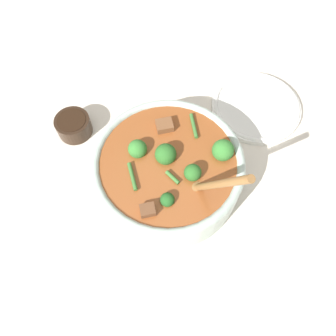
% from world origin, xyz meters
% --- Properties ---
extents(ground_plane, '(4.00, 4.00, 0.00)m').
position_xyz_m(ground_plane, '(0.00, 0.00, 0.00)').
color(ground_plane, silver).
extents(stew_bowl, '(0.28, 0.29, 0.23)m').
position_xyz_m(stew_bowl, '(-0.00, 0.00, 0.05)').
color(stew_bowl, '#B2C6BC').
rests_on(stew_bowl, ground_plane).
extents(condiment_bowl, '(0.07, 0.07, 0.04)m').
position_xyz_m(condiment_bowl, '(0.01, -0.23, 0.02)').
color(condiment_bowl, black).
rests_on(condiment_bowl, ground_plane).
extents(empty_plate, '(0.20, 0.20, 0.02)m').
position_xyz_m(empty_plate, '(-0.26, 0.07, 0.01)').
color(empty_plate, white).
rests_on(empty_plate, ground_plane).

